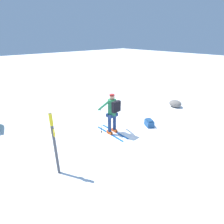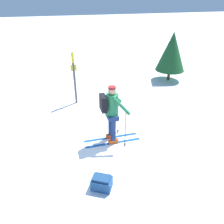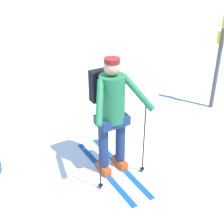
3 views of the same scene
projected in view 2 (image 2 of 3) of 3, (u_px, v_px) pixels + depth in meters
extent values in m
plane|color=white|center=(109.00, 151.00, 6.40)|extent=(80.00, 80.00, 0.00)
cube|color=#144C9E|center=(111.00, 137.00, 6.97)|extent=(1.73, 0.10, 0.01)
cube|color=#C64714|center=(111.00, 136.00, 6.93)|extent=(0.30, 0.11, 0.12)
cylinder|color=navy|center=(111.00, 124.00, 6.72)|extent=(0.15, 0.15, 0.76)
cube|color=#144C9E|center=(113.00, 143.00, 6.72)|extent=(1.73, 0.10, 0.01)
cube|color=#C64714|center=(113.00, 141.00, 6.69)|extent=(0.30, 0.11, 0.12)
cylinder|color=navy|center=(113.00, 129.00, 6.47)|extent=(0.15, 0.15, 0.76)
cube|color=navy|center=(112.00, 116.00, 6.41)|extent=(0.31, 0.45, 0.14)
cylinder|color=#1E663D|center=(112.00, 106.00, 6.24)|extent=(0.36, 0.36, 0.69)
sphere|color=tan|center=(112.00, 91.00, 6.02)|extent=(0.23, 0.23, 0.23)
cylinder|color=maroon|center=(112.00, 88.00, 5.97)|extent=(0.21, 0.21, 0.06)
cube|color=black|center=(103.00, 103.00, 6.13)|extent=(0.15, 0.39, 0.46)
cylinder|color=black|center=(118.00, 117.00, 6.93)|extent=(0.02, 0.02, 1.21)
cylinder|color=black|center=(118.00, 131.00, 7.19)|extent=(0.07, 0.07, 0.01)
cylinder|color=#1E663D|center=(116.00, 97.00, 6.49)|extent=(0.48, 0.36, 0.49)
cylinder|color=black|center=(125.00, 129.00, 6.31)|extent=(0.02, 0.02, 1.21)
cylinder|color=black|center=(125.00, 144.00, 6.57)|extent=(0.07, 0.07, 0.01)
cylinder|color=#1E663D|center=(122.00, 106.00, 5.99)|extent=(0.49, 0.36, 0.49)
cube|color=navy|center=(102.00, 183.00, 5.13)|extent=(0.57, 0.51, 0.29)
cube|color=navy|center=(102.00, 178.00, 5.05)|extent=(0.47, 0.42, 0.06)
cylinder|color=#4C4C51|center=(75.00, 79.00, 8.64)|extent=(0.09, 0.09, 2.08)
cylinder|color=yellow|center=(73.00, 58.00, 8.22)|extent=(0.10, 0.10, 0.37)
cube|color=yellow|center=(74.00, 68.00, 8.41)|extent=(0.24, 0.03, 0.24)
cylinder|color=#4C331E|center=(169.00, 75.00, 11.35)|extent=(0.14, 0.14, 0.53)
cone|color=#194C23|center=(172.00, 51.00, 10.76)|extent=(1.45, 1.45, 1.89)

